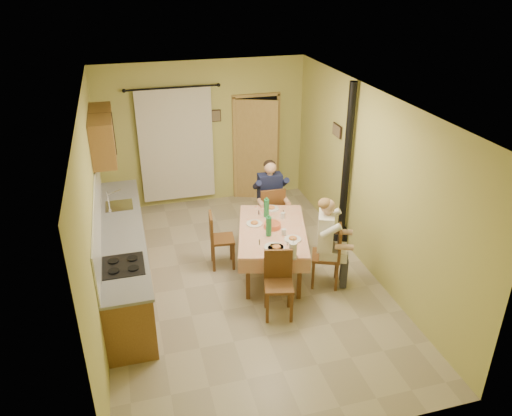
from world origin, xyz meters
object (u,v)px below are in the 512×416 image
object	(u,v)px
chair_right	(326,267)
man_far	(270,191)
dining_table	(272,251)
chair_near	(278,297)
chair_left	(222,250)
chair_far	(270,222)
man_right	(328,233)
stove_flue	(344,190)

from	to	relation	value
chair_right	man_far	world-z (taller)	man_far
dining_table	chair_right	xyz separation A→B (m)	(0.69, -0.52, -0.09)
chair_near	chair_left	bearing A→B (deg)	-57.77
dining_table	chair_left	distance (m)	0.82
dining_table	chair_far	bearing A→B (deg)	89.83
chair_left	man_right	xyz separation A→B (m)	(1.39, -0.90, 0.59)
chair_right	man_right	distance (m)	0.59
chair_near	chair_far	bearing A→B (deg)	-90.72
dining_table	chair_right	size ratio (longest dim) A/B	1.95
chair_near	chair_right	size ratio (longest dim) A/B	0.98
dining_table	chair_far	distance (m)	1.12
chair_near	man_far	distance (m)	2.26
chair_far	man_right	xyz separation A→B (m)	(0.38, -1.59, 0.59)
dining_table	man_right	world-z (taller)	man_right
dining_table	man_right	size ratio (longest dim) A/B	1.35
chair_left	man_far	xyz separation A→B (m)	(1.01, 0.70, 0.59)
chair_left	chair_near	bearing A→B (deg)	25.31
man_right	chair_near	bearing A→B (deg)	142.89
chair_right	chair_left	distance (m)	1.67
chair_right	man_right	bearing A→B (deg)	90.00
dining_table	man_far	world-z (taller)	man_far
dining_table	stove_flue	world-z (taller)	stove_flue
chair_far	chair_left	bearing A→B (deg)	-143.86
chair_far	dining_table	bearing A→B (deg)	-103.36
chair_right	man_right	xyz separation A→B (m)	(-0.01, 0.01, 0.59)
dining_table	chair_far	xyz separation A→B (m)	(0.30, 1.07, -0.09)
stove_flue	dining_table	bearing A→B (deg)	-160.03
chair_far	man_far	world-z (taller)	man_far
chair_left	stove_flue	bearing A→B (deg)	99.47
man_far	stove_flue	distance (m)	1.25
man_far	man_right	distance (m)	1.65
dining_table	chair_near	world-z (taller)	chair_near
chair_far	stove_flue	distance (m)	1.44
chair_left	stove_flue	xyz separation A→B (m)	(2.11, 0.12, 0.74)
man_right	stove_flue	bearing A→B (deg)	-11.99
chair_far	man_right	size ratio (longest dim) A/B	0.71
dining_table	chair_right	world-z (taller)	chair_right
chair_far	chair_left	size ratio (longest dim) A/B	1.07
chair_near	stove_flue	bearing A→B (deg)	-123.27
man_far	man_right	world-z (taller)	same
dining_table	man_far	xyz separation A→B (m)	(0.30, 1.09, 0.50)
chair_right	stove_flue	bearing A→B (deg)	-11.39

